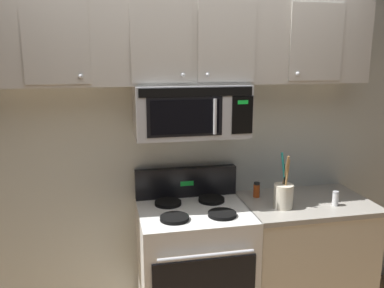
{
  "coord_description": "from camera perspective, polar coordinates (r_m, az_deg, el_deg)",
  "views": [
    {
      "loc": [
        -0.56,
        -2.15,
        1.96
      ],
      "look_at": [
        0.0,
        0.49,
        1.35
      ],
      "focal_mm": 38.03,
      "sensor_mm": 36.0,
      "label": 1
    }
  ],
  "objects": [
    {
      "name": "stove_range",
      "position": [
        3.02,
        0.27,
        -16.82
      ],
      "size": [
        0.76,
        0.69,
        1.12
      ],
      "color": "white",
      "rests_on": "ground_plane"
    },
    {
      "name": "counter_segment",
      "position": [
        3.3,
        15.19,
        -14.98
      ],
      "size": [
        0.93,
        0.65,
        0.9
      ],
      "color": "beige",
      "rests_on": "ground_plane"
    },
    {
      "name": "over_range_microwave",
      "position": [
        2.77,
        -0.22,
        4.77
      ],
      "size": [
        0.76,
        0.43,
        0.35
      ],
      "color": "#B7BABF"
    },
    {
      "name": "back_wall",
      "position": [
        3.05,
        -1.16,
        1.21
      ],
      "size": [
        5.2,
        0.1,
        2.7
      ],
      "primitive_type": "cube",
      "color": "silver",
      "rests_on": "ground_plane"
    },
    {
      "name": "upper_cabinets",
      "position": [
        2.78,
        -0.36,
        14.09
      ],
      "size": [
        2.5,
        0.36,
        0.55
      ],
      "color": "#BCB7AD"
    },
    {
      "name": "salt_shaker",
      "position": [
        3.06,
        19.46,
        -7.23
      ],
      "size": [
        0.04,
        0.04,
        0.11
      ],
      "color": "white",
      "rests_on": "counter_segment"
    },
    {
      "name": "utensil_crock_cream",
      "position": [
        2.91,
        12.71,
        -6.94
      ],
      "size": [
        0.13,
        0.13,
        0.4
      ],
      "color": "beige",
      "rests_on": "counter_segment"
    },
    {
      "name": "spice_jar",
      "position": [
        3.09,
        9.04,
        -6.36
      ],
      "size": [
        0.05,
        0.05,
        0.11
      ],
      "color": "#C64C19",
      "rests_on": "counter_segment"
    }
  ]
}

